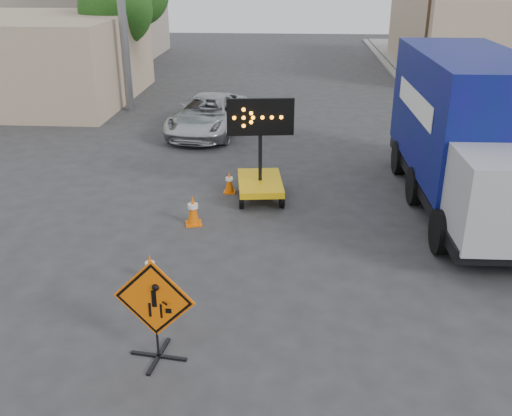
# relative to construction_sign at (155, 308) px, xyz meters

# --- Properties ---
(ground) EXTENTS (100.00, 100.00, 0.00)m
(ground) POSITION_rel_construction_sign_xyz_m (1.13, -0.23, -1.00)
(ground) COLOR #2D2D30
(ground) RESTS_ON ground
(curb_right) EXTENTS (0.40, 60.00, 0.12)m
(curb_right) POSITION_rel_construction_sign_xyz_m (8.33, 14.77, -0.94)
(curb_right) COLOR gray
(curb_right) RESTS_ON ground
(sidewalk_right) EXTENTS (4.00, 60.00, 0.15)m
(sidewalk_right) POSITION_rel_construction_sign_xyz_m (10.63, 14.77, -0.92)
(sidewalk_right) COLOR gray
(sidewalk_right) RESTS_ON ground
(storefront_left_far) EXTENTS (12.00, 10.00, 4.40)m
(storefront_left_far) POSITION_rel_construction_sign_xyz_m (-13.87, 33.77, 1.20)
(storefront_left_far) COLOR gray
(storefront_left_far) RESTS_ON ground
(building_right_far) EXTENTS (10.00, 14.00, 4.60)m
(building_right_far) POSITION_rel_construction_sign_xyz_m (14.13, 29.77, 1.30)
(building_right_far) COLOR tan
(building_right_far) RESTS_ON ground
(tree_left_near) EXTENTS (3.71, 3.71, 6.03)m
(tree_left_near) POSITION_rel_construction_sign_xyz_m (-6.87, 21.77, 3.16)
(tree_left_near) COLOR #4A321F
(tree_left_near) RESTS_ON ground
(construction_sign) EXTENTS (1.42, 1.01, 1.90)m
(construction_sign) POSITION_rel_construction_sign_xyz_m (0.00, 0.00, 0.00)
(construction_sign) COLOR black
(construction_sign) RESTS_ON ground
(arrow_board) EXTENTS (1.85, 2.19, 2.93)m
(arrow_board) POSITION_rel_construction_sign_xyz_m (1.31, 7.42, -0.34)
(arrow_board) COLOR #E4AF0C
(arrow_board) RESTS_ON ground
(pickup_truck) EXTENTS (3.13, 5.57, 1.47)m
(pickup_truck) POSITION_rel_construction_sign_xyz_m (-1.19, 14.25, -0.26)
(pickup_truck) COLOR #BABDC2
(pickup_truck) RESTS_ON ground
(box_truck) EXTENTS (2.86, 8.68, 4.11)m
(box_truck) POSITION_rel_construction_sign_xyz_m (6.92, 7.29, 0.86)
(box_truck) COLOR black
(box_truck) RESTS_ON ground
(cone_a) EXTENTS (0.36, 0.36, 0.64)m
(cone_a) POSITION_rel_construction_sign_xyz_m (-0.75, 2.55, -0.68)
(cone_a) COLOR #EB5F04
(cone_a) RESTS_ON ground
(cone_b) EXTENTS (0.51, 0.51, 0.82)m
(cone_b) POSITION_rel_construction_sign_xyz_m (-0.32, 5.49, -0.59)
(cone_b) COLOR #EB5F04
(cone_b) RESTS_ON ground
(cone_c) EXTENTS (0.35, 0.35, 0.67)m
(cone_c) POSITION_rel_construction_sign_xyz_m (0.37, 7.79, -0.66)
(cone_c) COLOR #EB5F04
(cone_c) RESTS_ON ground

